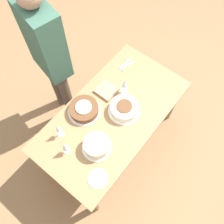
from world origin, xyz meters
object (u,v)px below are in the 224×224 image
Objects in this scene: wine_glass_far at (65,146)px; wine_glass_near at (58,128)px; cake_front_chocolate at (84,109)px; cake_back_decorated at (97,146)px; cake_center_white at (124,109)px; person_cutting at (48,52)px; wine_glass_extra at (125,83)px.

wine_glass_near is at bearing -117.67° from wine_glass_far.
cake_front_chocolate is 1.18× the size of cake_back_decorated.
cake_center_white is 0.64m from wine_glass_far.
cake_back_decorated is at bearing 4.44° from cake_center_white.
person_cutting is (-0.34, -0.84, 0.27)m from cake_back_decorated.
wine_glass_near is 0.96× the size of wine_glass_extra.
person_cutting reaches higher than cake_center_white.
cake_back_decorated is 0.27m from wine_glass_far.
wine_glass_far is (0.19, -0.18, 0.08)m from cake_back_decorated.
cake_back_decorated is at bearing 136.08° from wine_glass_far.
wine_glass_far is (0.08, 0.15, -0.01)m from wine_glass_near.
wine_glass_far is (0.39, 0.14, 0.09)m from cake_front_chocolate.
person_cutting is at bearing -83.46° from cake_center_white.
wine_glass_near is at bearing -13.32° from wine_glass_extra.
cake_center_white reaches higher than cake_front_chocolate.
wine_glass_near reaches higher than cake_back_decorated.
wine_glass_extra is (-0.71, 0.17, -0.00)m from wine_glass_near.
cake_center_white is 0.24m from wine_glass_extra.
wine_glass_extra is at bearing 158.48° from cake_front_chocolate.
wine_glass_far is 0.90× the size of wine_glass_extra.
cake_back_decorated is 0.36m from wine_glass_near.
cake_back_decorated is 1.39× the size of wine_glass_far.
cake_center_white is 1.48× the size of wine_glass_near.
wine_glass_far reaches higher than cake_back_decorated.
wine_glass_near is (0.54, -0.30, 0.09)m from cake_center_white.
person_cutting is at bearing -68.61° from wine_glass_extra.
wine_glass_far is (0.62, -0.15, 0.08)m from cake_center_white.
cake_center_white is at bearing 19.59° from person_cutting.
cake_center_white is 0.37m from cake_front_chocolate.
cake_back_decorated is at bearing 58.14° from cake_front_chocolate.
wine_glass_far reaches higher than cake_center_white.
cake_front_chocolate is at bearing -50.94° from cake_center_white.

